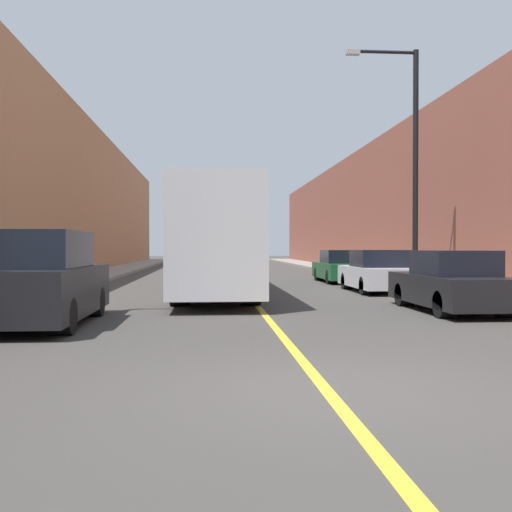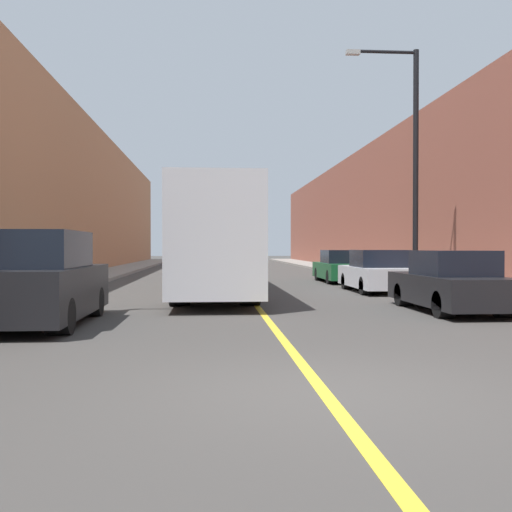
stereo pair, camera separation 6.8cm
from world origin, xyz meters
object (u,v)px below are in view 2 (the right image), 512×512
Objects in this scene: parked_suv_left at (38,282)px; car_right_mid at (377,273)px; car_right_near at (451,284)px; bus at (214,240)px; street_lamp_right at (410,153)px; car_right_far at (341,268)px.

parked_suv_left is 1.07× the size of car_right_mid.
car_right_near is at bearing 11.38° from parked_suv_left.
car_right_mid is (-0.02, 6.47, -0.01)m from car_right_near.
street_lamp_right reaches higher than bus.
street_lamp_right is (1.38, -5.34, 4.36)m from car_right_far.
car_right_far is at bearing 90.28° from car_right_near.
bus is 8.70m from parked_suv_left.
street_lamp_right reaches higher than car_right_far.
street_lamp_right is at bearing 8.11° from bus.
parked_suv_left is at bearing -123.49° from car_right_far.
car_right_mid is at bearing -159.97° from street_lamp_right.
car_right_mid is 0.52× the size of street_lamp_right.
car_right_near is (5.82, -5.94, -1.16)m from bus.
car_right_far is (5.76, 6.36, -1.18)m from bus.
bus is at bearing 65.12° from parked_suv_left.
car_right_near reaches higher than car_right_far.
car_right_near is 1.02× the size of car_right_mid.
street_lamp_right reaches higher than car_right_mid.
car_right_mid is at bearing -89.61° from car_right_far.
car_right_near is 6.47m from car_right_mid.
bus reaches higher than car_right_far.
bus reaches higher than car_right_near.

